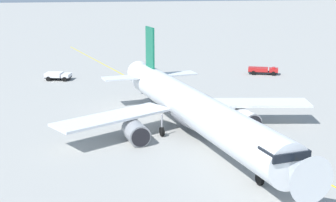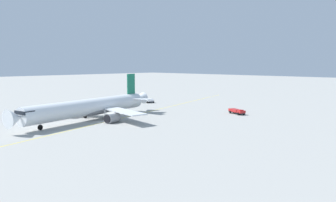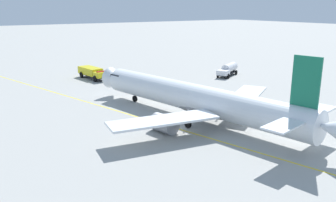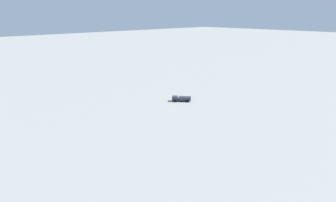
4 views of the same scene
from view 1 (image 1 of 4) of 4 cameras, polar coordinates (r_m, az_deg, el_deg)
name	(u,v)px [view 1 (image 1 of 4)]	position (r m, az deg, el deg)	size (l,w,h in m)	color
ground_plane	(241,131)	(58.88, 8.48, -3.49)	(600.00, 600.00, 0.00)	#9E9E99
airliner_main	(194,110)	(55.68, 3.06, -1.08)	(31.58, 42.83, 11.04)	silver
pushback_tug_truck	(58,75)	(88.88, -12.66, 2.91)	(4.83, 3.67, 1.30)	#232326
ops_pickup_truck	(263,70)	(93.28, 10.95, 3.53)	(5.73, 3.71, 1.41)	#232326
taxiway_centreline	(212,122)	(62.15, 5.15, -2.43)	(38.16, 143.09, 0.01)	yellow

